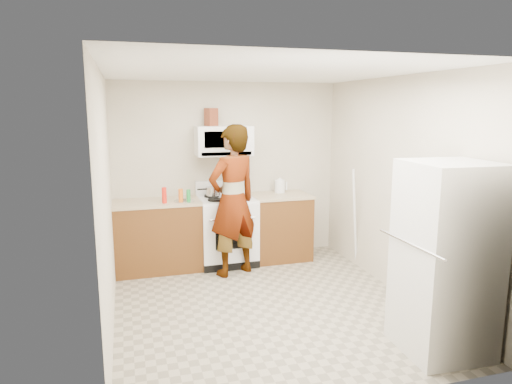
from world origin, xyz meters
name	(u,v)px	position (x,y,z in m)	size (l,w,h in m)	color
floor	(265,305)	(0.00, 0.00, 0.00)	(3.60, 3.60, 0.00)	gray
back_wall	(228,171)	(0.00, 1.79, 1.25)	(3.20, 0.02, 2.50)	beige
right_wall	(398,187)	(1.59, 0.00, 1.25)	(0.02, 3.60, 2.50)	beige
cabinet_left	(158,237)	(-1.04, 1.49, 0.45)	(1.12, 0.62, 0.90)	#593815
counter_left	(156,202)	(-1.04, 1.49, 0.92)	(1.14, 0.64, 0.04)	tan
cabinet_right	(280,227)	(0.68, 1.49, 0.45)	(0.80, 0.62, 0.90)	#593815
counter_right	(280,196)	(0.68, 1.49, 0.92)	(0.82, 0.64, 0.04)	tan
gas_range	(227,229)	(-0.10, 1.48, 0.49)	(0.76, 0.65, 1.13)	white
microwave	(224,141)	(-0.10, 1.61, 1.70)	(0.76, 0.38, 0.40)	white
person	(233,201)	(-0.11, 1.05, 0.97)	(0.71, 0.47, 1.94)	tan
fridge	(445,259)	(1.22, -1.33, 0.85)	(0.70, 0.70, 1.70)	silver
kettle	(280,186)	(0.72, 1.63, 1.03)	(0.15, 0.15, 0.18)	white
jug	(211,117)	(-0.26, 1.67, 2.02)	(0.14, 0.14, 0.24)	maroon
saucepan	(213,191)	(-0.26, 1.60, 1.01)	(0.20, 0.20, 0.11)	silver
tray	(238,198)	(0.03, 1.33, 0.96)	(0.25, 0.16, 0.05)	white
bottle_spray	(164,195)	(-0.95, 1.34, 1.04)	(0.06, 0.06, 0.21)	red
bottle_hot_sauce	(181,196)	(-0.74, 1.31, 1.03)	(0.06, 0.06, 0.18)	orange
bottle_green_cap	(188,196)	(-0.64, 1.28, 1.02)	(0.05, 0.05, 0.17)	#198B34
pot_lid	(184,201)	(-0.69, 1.36, 0.94)	(0.27, 0.27, 0.01)	white
broom	(355,218)	(1.52, 0.85, 0.69)	(0.03, 0.03, 1.37)	white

